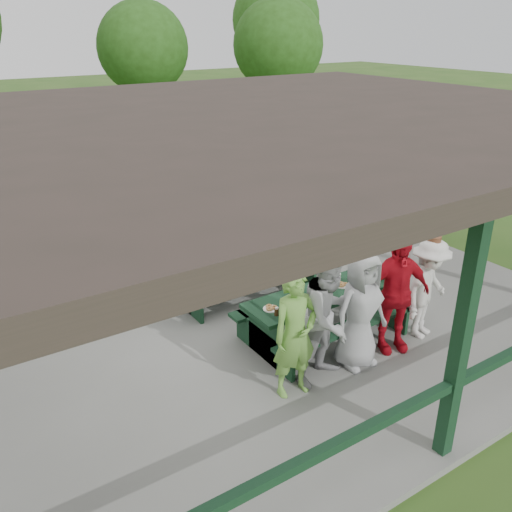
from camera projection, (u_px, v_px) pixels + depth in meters
ground at (255, 316)px, 9.00m from camera, size 90.00×90.00×0.00m
concrete_slab at (255, 313)px, 8.98m from camera, size 10.00×8.00×0.10m
pavilion_structure at (255, 123)px, 7.74m from camera, size 10.60×8.60×3.24m
picnic_table_near at (324, 308)px, 8.07m from camera, size 2.51×1.39×0.75m
picnic_table_far at (240, 265)px, 9.49m from camera, size 2.64×1.39×0.75m
table_setting at (326, 289)px, 7.97m from camera, size 2.27×0.45×0.10m
contestant_green at (295, 334)px, 6.69m from camera, size 0.65×0.46×1.70m
contestant_grey_left at (328, 316)px, 6.96m from camera, size 1.01×0.85×1.84m
contestant_grey_mid at (360, 310)px, 7.26m from camera, size 0.82×0.54×1.68m
contestant_red at (395, 294)px, 7.60m from camera, size 1.13×0.76×1.78m
contestant_white_fedora at (428, 289)px, 7.97m from camera, size 1.12×0.81×1.62m
spectator_lblue at (200, 240)px, 9.72m from camera, size 1.54×0.76×1.59m
spectator_blue at (99, 244)px, 9.41m from camera, size 0.70×0.54×1.71m
spectator_grey at (277, 221)px, 10.75m from camera, size 0.84×0.72×1.51m
pickup_truck at (140, 167)px, 15.34m from camera, size 5.45×3.23×1.42m
tree_mid at (143, 48)px, 20.27m from camera, size 3.39×3.39×5.30m
tree_right at (278, 45)px, 20.72m from camera, size 3.46×3.46×5.40m
tree_far_right at (276, 20)px, 26.69m from camera, size 4.30×4.30×6.72m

